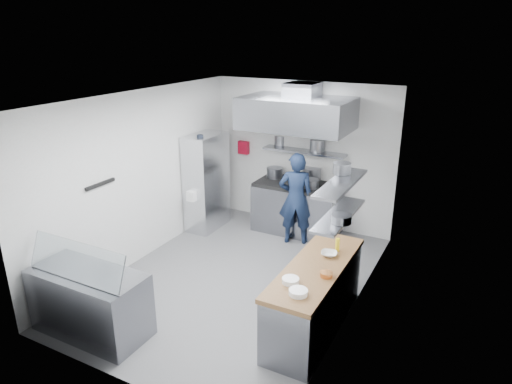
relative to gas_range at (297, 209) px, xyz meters
The scene contains 36 objects.
floor 2.15m from the gas_range, 92.73° to the right, with size 5.00×5.00×0.00m, color #525254.
ceiling 3.15m from the gas_range, 92.73° to the right, with size 5.00×5.00×0.00m, color silver.
wall_back 1.04m from the gas_range, 104.04° to the left, with size 3.60×0.02×2.80m, color white.
wall_front 4.70m from the gas_range, 91.25° to the right, with size 3.60×0.02×2.80m, color white.
wall_left 2.99m from the gas_range, 132.14° to the right, with size 5.00×0.02×2.80m, color white.
wall_right 2.86m from the gas_range, 51.01° to the right, with size 5.00×0.02×2.80m, color white.
gas_range is the anchor object (origin of this frame).
cooktop 0.48m from the gas_range, ahead, with size 1.57×0.78×0.06m, color black.
stock_pot_left 0.83m from the gas_range, 166.53° to the left, with size 0.31×0.31×0.20m, color slate.
stock_pot_mid 0.73m from the gas_range, 68.44° to the left, with size 0.36×0.36×0.24m, color slate.
stock_pot_right 0.67m from the gas_range, 19.98° to the right, with size 0.28×0.28×0.16m, color slate.
over_range_shelf 1.10m from the gas_range, 90.00° to the left, with size 1.60×0.30×0.04m, color gray.
shelf_pot_a 1.40m from the gas_range, 141.42° to the left, with size 0.24×0.24×0.18m, color slate.
shelf_pot_b 1.26m from the gas_range, 55.25° to the left, with size 0.28×0.28×0.22m, color slate.
extractor_hood 1.86m from the gas_range, 90.00° to the right, with size 1.90×1.15×0.55m, color gray.
hood_duct 2.23m from the gas_range, 90.00° to the left, with size 0.55×0.55×0.24m, color slate.
red_firebox 1.70m from the gas_range, 165.86° to the left, with size 0.22×0.10×0.26m, color #B10E26.
chef 0.63m from the gas_range, 71.60° to the right, with size 0.61×0.40×1.68m, color #13203B.
wire_rack 1.81m from the gas_range, 159.11° to the right, with size 0.50×0.90×1.85m, color silver.
rack_bin_a 1.99m from the gas_range, 146.33° to the right, with size 0.16×0.20×0.18m, color white.
rack_bin_b 1.95m from the gas_range, 157.91° to the right, with size 0.12×0.16×0.14m, color yellow.
rack_jar 2.24m from the gas_range, 151.77° to the right, with size 0.12×0.12×0.18m, color black.
knife_strip 3.70m from the gas_range, 122.01° to the right, with size 0.04×0.55×0.05m, color black.
prep_counter_base 3.03m from the gas_range, 62.93° to the right, with size 0.62×2.00×0.84m, color gray.
prep_counter_top 3.06m from the gas_range, 62.93° to the right, with size 0.65×2.04×0.06m, color #986B40.
plate_stack_a 3.73m from the gas_range, 67.20° to the right, with size 0.21×0.21×0.06m, color white.
plate_stack_b 3.50m from the gas_range, 68.68° to the right, with size 0.20×0.20×0.06m, color white.
copper_pan 3.33m from the gas_range, 61.41° to the right, with size 0.15×0.15×0.06m, color #D27B3B.
squeeze_bottle 2.70m from the gas_range, 55.94° to the right, with size 0.06×0.06×0.18m, color yellow.
mixing_bowl 2.81m from the gas_range, 58.91° to the right, with size 0.21×0.21×0.05m, color white.
wall_shelf_lower 3.04m from the gas_range, 57.31° to the right, with size 0.30×1.30×0.04m, color gray.
wall_shelf_upper 3.21m from the gas_range, 57.31° to the right, with size 0.30×1.30×0.04m, color gray.
shelf_pot_c 3.32m from the gas_range, 58.23° to the right, with size 0.24×0.24×0.10m, color slate.
shelf_pot_d 2.97m from the gas_range, 55.27° to the right, with size 0.23×0.23×0.14m, color slate.
display_case 4.25m from the gas_range, 105.02° to the right, with size 1.50×0.70×0.85m, color gray.
display_glass 4.40m from the gas_range, 104.61° to the right, with size 1.47×0.02×0.45m, color silver.
Camera 1 is at (3.16, -5.41, 3.67)m, focal length 32.00 mm.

